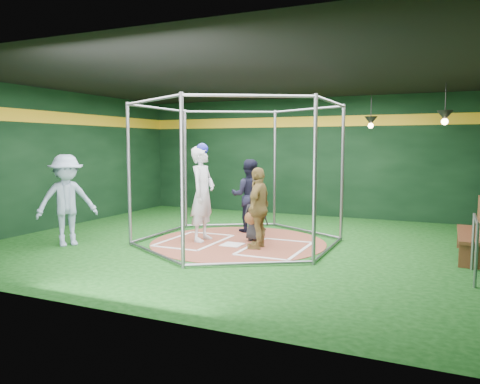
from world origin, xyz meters
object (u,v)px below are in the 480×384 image
at_px(umpire, 249,196).
at_px(dugout_bench, 476,228).
at_px(batter_figure, 203,193).
at_px(visitor_leopard, 259,208).

xyz_separation_m(umpire, dugout_bench, (4.92, -0.68, -0.33)).
distance_m(batter_figure, umpire, 1.50).
bearing_deg(visitor_leopard, batter_figure, -99.25).
xyz_separation_m(batter_figure, visitor_leopard, (1.40, -0.18, -0.23)).
distance_m(visitor_leopard, dugout_bench, 4.13).
xyz_separation_m(visitor_leopard, dugout_bench, (4.03, 0.89, -0.28)).
height_order(visitor_leopard, dugout_bench, visitor_leopard).
xyz_separation_m(batter_figure, umpire, (0.50, 1.40, -0.18)).
xyz_separation_m(visitor_leopard, umpire, (-0.89, 1.58, 0.05)).
bearing_deg(visitor_leopard, umpire, -152.48).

